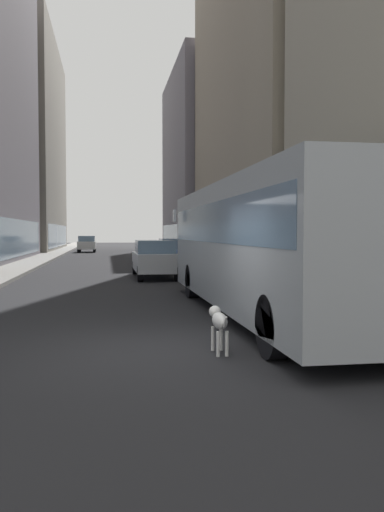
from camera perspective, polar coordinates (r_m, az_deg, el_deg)
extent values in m
plane|color=#232326|center=(43.62, -8.13, -0.03)|extent=(120.00, 120.00, 0.00)
cube|color=gray|center=(43.88, -15.59, 0.02)|extent=(2.40, 110.00, 0.15)
cube|color=#9E9991|center=(44.10, -0.70, 0.12)|extent=(2.40, 110.00, 0.15)
cube|color=slate|center=(37.04, -18.03, 1.89)|extent=(0.08, 17.66, 2.40)
cube|color=gray|center=(61.91, -19.80, 11.16)|extent=(11.56, 23.98, 22.74)
cube|color=slate|center=(60.41, -14.28, 2.15)|extent=(0.08, 21.58, 2.40)
cube|color=slate|center=(35.05, 3.28, 1.99)|extent=(0.08, 19.32, 2.40)
cube|color=slate|center=(56.90, 3.84, 10.06)|extent=(11.86, 18.91, 18.78)
cube|color=slate|center=(55.38, -2.16, 2.19)|extent=(0.08, 17.02, 2.40)
cube|color=#999EA3|center=(12.38, 7.85, 1.29)|extent=(2.55, 11.50, 2.75)
cube|color=slate|center=(12.38, 7.87, 3.58)|extent=(2.57, 11.04, 0.90)
cube|color=black|center=(17.96, 2.48, -1.90)|extent=(2.55, 0.16, 0.44)
cylinder|color=black|center=(15.65, 0.04, -2.74)|extent=(0.30, 1.00, 1.00)
cylinder|color=black|center=(16.17, 7.94, -2.60)|extent=(0.30, 1.00, 1.00)
cylinder|color=black|center=(8.21, 8.82, -7.61)|extent=(0.30, 1.00, 1.00)
cube|color=silver|center=(17.13, -1.92, 4.41)|extent=(0.08, 0.24, 0.40)
cube|color=#4C6BB7|center=(28.34, -1.85, 0.02)|extent=(1.76, 4.34, 0.75)
cube|color=slate|center=(28.10, -1.80, 1.33)|extent=(1.62, 1.95, 0.55)
cylinder|color=black|center=(30.01, -3.74, -0.56)|extent=(0.22, 0.64, 0.64)
cylinder|color=black|center=(30.20, -0.83, -0.53)|extent=(0.22, 0.64, 0.64)
cylinder|color=black|center=(26.53, -3.01, -0.96)|extent=(0.22, 0.64, 0.64)
cylinder|color=black|center=(26.74, 0.26, -0.93)|extent=(0.22, 0.64, 0.64)
cube|color=silver|center=(53.47, -11.34, 1.16)|extent=(1.72, 3.98, 0.75)
cube|color=slate|center=(53.26, -11.35, 1.86)|extent=(1.58, 1.79, 0.55)
cylinder|color=black|center=(55.08, -12.05, 0.81)|extent=(0.22, 0.64, 0.64)
cylinder|color=black|center=(55.03, -10.50, 0.82)|extent=(0.22, 0.64, 0.64)
cylinder|color=black|center=(51.94, -12.22, 0.70)|extent=(0.22, 0.64, 0.64)
cylinder|color=black|center=(51.89, -10.57, 0.71)|extent=(0.22, 0.64, 0.64)
cube|color=#B7BABF|center=(22.74, -4.08, -0.60)|extent=(1.71, 4.67, 0.75)
cube|color=slate|center=(22.48, -4.03, 1.02)|extent=(1.58, 2.10, 0.55)
cylinder|color=black|center=(24.62, -6.21, -1.25)|extent=(0.22, 0.64, 0.64)
cylinder|color=black|center=(24.74, -2.75, -1.21)|extent=(0.22, 0.64, 0.64)
cylinder|color=black|center=(20.80, -5.65, -1.94)|extent=(0.22, 0.64, 0.64)
cylinder|color=black|center=(20.94, -1.57, -1.90)|extent=(0.22, 0.64, 0.64)
ellipsoid|color=white|center=(8.50, 3.02, -7.03)|extent=(0.22, 0.60, 0.26)
sphere|color=white|center=(8.85, 2.50, -6.04)|extent=(0.20, 0.20, 0.20)
sphere|color=black|center=(8.86, 2.09, -5.92)|extent=(0.07, 0.07, 0.07)
sphere|color=black|center=(8.88, 2.85, -5.90)|extent=(0.07, 0.07, 0.07)
cylinder|color=white|center=(8.11, 3.63, -7.14)|extent=(0.03, 0.16, 0.19)
cylinder|color=white|center=(8.75, 2.27, -8.95)|extent=(0.06, 0.06, 0.40)
cylinder|color=white|center=(8.78, 3.18, -8.91)|extent=(0.06, 0.06, 0.40)
cylinder|color=white|center=(8.34, 2.85, -9.51)|extent=(0.06, 0.06, 0.40)
cylinder|color=white|center=(8.37, 3.80, -9.47)|extent=(0.06, 0.06, 0.40)
sphere|color=black|center=(8.60, 3.21, -6.64)|extent=(0.04, 0.04, 0.04)
sphere|color=black|center=(8.41, 2.74, -6.99)|extent=(0.04, 0.04, 0.04)
sphere|color=black|center=(8.32, 3.43, -6.82)|extent=(0.04, 0.04, 0.04)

